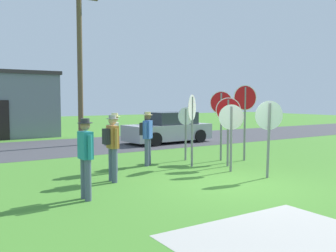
{
  "coord_description": "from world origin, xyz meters",
  "views": [
    {
      "loc": [
        -6.35,
        -6.79,
        2.14
      ],
      "look_at": [
        -0.05,
        3.05,
        1.3
      ],
      "focal_mm": 39.78,
      "sensor_mm": 36.0,
      "label": 1
    }
  ],
  "objects_px": {
    "stop_sign_leaning_left": "(221,113)",
    "stop_sign_leaning_right": "(186,125)",
    "stop_sign_tallest": "(192,117)",
    "stop_sign_far_back": "(269,125)",
    "stop_sign_rear_right": "(228,119)",
    "person_holding_notes": "(86,154)",
    "parked_car_on_street": "(169,129)",
    "person_in_blue": "(112,143)",
    "stop_sign_rear_left": "(245,108)",
    "stop_sign_nearest": "(231,126)",
    "person_in_teal": "(114,138)",
    "utility_pole": "(80,62)",
    "person_in_dark_shirt": "(147,134)"
  },
  "relations": [
    {
      "from": "stop_sign_nearest",
      "to": "stop_sign_rear_right",
      "type": "bearing_deg",
      "value": 54.29
    },
    {
      "from": "stop_sign_leaning_left",
      "to": "stop_sign_far_back",
      "type": "distance_m",
      "value": 3.08
    },
    {
      "from": "stop_sign_rear_right",
      "to": "utility_pole",
      "type": "bearing_deg",
      "value": 104.64
    },
    {
      "from": "parked_car_on_street",
      "to": "person_holding_notes",
      "type": "xyz_separation_m",
      "value": [
        -7.19,
        -7.95,
        0.3
      ]
    },
    {
      "from": "utility_pole",
      "to": "stop_sign_tallest",
      "type": "distance_m",
      "value": 7.74
    },
    {
      "from": "stop_sign_nearest",
      "to": "person_in_teal",
      "type": "distance_m",
      "value": 3.46
    },
    {
      "from": "stop_sign_leaning_left",
      "to": "stop_sign_far_back",
      "type": "relative_size",
      "value": 1.15
    },
    {
      "from": "stop_sign_far_back",
      "to": "person_in_blue",
      "type": "bearing_deg",
      "value": 153.82
    },
    {
      "from": "stop_sign_rear_left",
      "to": "stop_sign_leaning_right",
      "type": "bearing_deg",
      "value": 145.71
    },
    {
      "from": "stop_sign_leaning_left",
      "to": "stop_sign_leaning_right",
      "type": "distance_m",
      "value": 1.3
    },
    {
      "from": "stop_sign_tallest",
      "to": "person_in_teal",
      "type": "distance_m",
      "value": 2.57
    },
    {
      "from": "stop_sign_rear_right",
      "to": "stop_sign_far_back",
      "type": "height_order",
      "value": "stop_sign_rear_right"
    },
    {
      "from": "stop_sign_rear_left",
      "to": "person_holding_notes",
      "type": "distance_m",
      "value": 6.83
    },
    {
      "from": "stop_sign_rear_left",
      "to": "stop_sign_leaning_left",
      "type": "bearing_deg",
      "value": 146.98
    },
    {
      "from": "person_in_blue",
      "to": "stop_sign_tallest",
      "type": "bearing_deg",
      "value": 12.44
    },
    {
      "from": "stop_sign_leaning_left",
      "to": "person_holding_notes",
      "type": "height_order",
      "value": "stop_sign_leaning_left"
    },
    {
      "from": "utility_pole",
      "to": "parked_car_on_street",
      "type": "distance_m",
      "value": 5.3
    },
    {
      "from": "stop_sign_leaning_left",
      "to": "person_in_teal",
      "type": "bearing_deg",
      "value": 178.88
    },
    {
      "from": "utility_pole",
      "to": "stop_sign_far_back",
      "type": "bearing_deg",
      "value": -79.78
    },
    {
      "from": "stop_sign_nearest",
      "to": "person_in_blue",
      "type": "height_order",
      "value": "stop_sign_nearest"
    },
    {
      "from": "stop_sign_nearest",
      "to": "stop_sign_rear_left",
      "type": "bearing_deg",
      "value": 35.24
    },
    {
      "from": "utility_pole",
      "to": "stop_sign_tallest",
      "type": "xyz_separation_m",
      "value": [
        1.06,
        -7.31,
        -2.31
      ]
    },
    {
      "from": "parked_car_on_street",
      "to": "stop_sign_leaning_left",
      "type": "height_order",
      "value": "stop_sign_leaning_left"
    },
    {
      "from": "stop_sign_rear_left",
      "to": "stop_sign_tallest",
      "type": "bearing_deg",
      "value": 179.44
    },
    {
      "from": "parked_car_on_street",
      "to": "person_holding_notes",
      "type": "height_order",
      "value": "person_holding_notes"
    },
    {
      "from": "utility_pole",
      "to": "stop_sign_nearest",
      "type": "distance_m",
      "value": 9.08
    },
    {
      "from": "utility_pole",
      "to": "stop_sign_leaning_right",
      "type": "bearing_deg",
      "value": -75.25
    },
    {
      "from": "stop_sign_rear_right",
      "to": "person_holding_notes",
      "type": "relative_size",
      "value": 1.27
    },
    {
      "from": "utility_pole",
      "to": "stop_sign_leaning_left",
      "type": "distance_m",
      "value": 7.69
    },
    {
      "from": "stop_sign_leaning_left",
      "to": "stop_sign_leaning_right",
      "type": "relative_size",
      "value": 1.3
    },
    {
      "from": "stop_sign_leaning_left",
      "to": "person_holding_notes",
      "type": "relative_size",
      "value": 1.4
    },
    {
      "from": "stop_sign_rear_left",
      "to": "person_holding_notes",
      "type": "bearing_deg",
      "value": -163.39
    },
    {
      "from": "person_in_blue",
      "to": "stop_sign_leaning_left",
      "type": "bearing_deg",
      "value": 13.38
    },
    {
      "from": "stop_sign_tallest",
      "to": "person_in_blue",
      "type": "bearing_deg",
      "value": -167.56
    },
    {
      "from": "stop_sign_leaning_right",
      "to": "person_holding_notes",
      "type": "height_order",
      "value": "stop_sign_leaning_right"
    },
    {
      "from": "stop_sign_nearest",
      "to": "stop_sign_tallest",
      "type": "height_order",
      "value": "stop_sign_tallest"
    },
    {
      "from": "stop_sign_rear_right",
      "to": "stop_sign_rear_left",
      "type": "height_order",
      "value": "stop_sign_rear_left"
    },
    {
      "from": "person_in_blue",
      "to": "person_in_dark_shirt",
      "type": "distance_m",
      "value": 2.52
    },
    {
      "from": "stop_sign_far_back",
      "to": "person_in_dark_shirt",
      "type": "height_order",
      "value": "stop_sign_far_back"
    },
    {
      "from": "stop_sign_rear_left",
      "to": "stop_sign_leaning_right",
      "type": "xyz_separation_m",
      "value": [
        -1.7,
        1.16,
        -0.59
      ]
    },
    {
      "from": "utility_pole",
      "to": "person_in_teal",
      "type": "bearing_deg",
      "value": -101.56
    },
    {
      "from": "stop_sign_leaning_right",
      "to": "person_in_blue",
      "type": "xyz_separation_m",
      "value": [
        -3.62,
        -1.81,
        -0.23
      ]
    },
    {
      "from": "stop_sign_rear_right",
      "to": "stop_sign_leaning_right",
      "type": "xyz_separation_m",
      "value": [
        -0.43,
        1.71,
        -0.27
      ]
    },
    {
      "from": "stop_sign_rear_left",
      "to": "stop_sign_leaning_right",
      "type": "height_order",
      "value": "stop_sign_rear_left"
    },
    {
      "from": "stop_sign_leaning_left",
      "to": "stop_sign_tallest",
      "type": "height_order",
      "value": "stop_sign_leaning_left"
    },
    {
      "from": "stop_sign_rear_right",
      "to": "stop_sign_leaning_left",
      "type": "xyz_separation_m",
      "value": [
        0.57,
        1.0,
        0.16
      ]
    },
    {
      "from": "utility_pole",
      "to": "stop_sign_far_back",
      "type": "relative_size",
      "value": 3.52
    },
    {
      "from": "stop_sign_tallest",
      "to": "person_in_dark_shirt",
      "type": "height_order",
      "value": "stop_sign_tallest"
    },
    {
      "from": "stop_sign_rear_left",
      "to": "person_in_teal",
      "type": "distance_m",
      "value": 4.82
    },
    {
      "from": "stop_sign_rear_left",
      "to": "stop_sign_far_back",
      "type": "bearing_deg",
      "value": -121.81
    }
  ]
}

